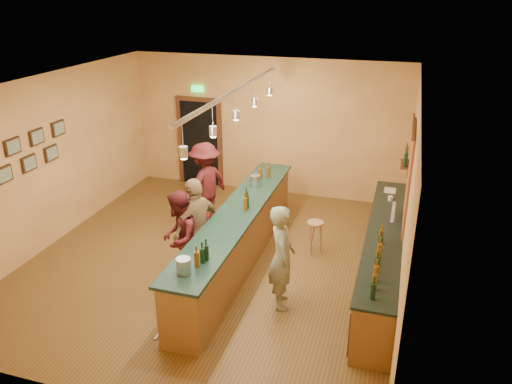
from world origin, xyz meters
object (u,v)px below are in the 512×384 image
(bartender, at_px, (282,257))
(customer_a, at_px, (179,238))
(back_counter, at_px, (383,256))
(customer_c, at_px, (205,183))
(bar_stool, at_px, (315,229))
(tasting_bar, at_px, (238,234))
(customer_b, at_px, (197,228))

(bartender, height_order, customer_a, bartender)
(back_counter, relative_size, bartender, 2.69)
(back_counter, bearing_deg, customer_c, 161.10)
(bar_stool, bearing_deg, bartender, -95.93)
(tasting_bar, bearing_deg, bar_stool, 34.05)
(back_counter, distance_m, customer_c, 3.93)
(tasting_bar, bearing_deg, customer_a, -132.53)
(bar_stool, bearing_deg, tasting_bar, -145.95)
(back_counter, distance_m, customer_b, 3.15)
(customer_a, bearing_deg, bartender, 74.05)
(back_counter, height_order, customer_c, customer_c)
(back_counter, xyz_separation_m, tasting_bar, (-2.50, -0.18, 0.12))
(customer_a, bearing_deg, customer_b, 136.13)
(back_counter, bearing_deg, tasting_bar, -175.86)
(customer_b, distance_m, customer_c, 2.07)
(back_counter, distance_m, tasting_bar, 2.51)
(back_counter, relative_size, customer_a, 2.78)
(tasting_bar, relative_size, bartender, 3.01)
(tasting_bar, relative_size, bar_stool, 8.11)
(customer_c, bearing_deg, bartender, 67.64)
(tasting_bar, height_order, customer_c, customer_c)
(customer_a, xyz_separation_m, bar_stool, (1.97, 1.63, -0.34))
(back_counter, distance_m, bar_stool, 1.43)
(customer_a, bearing_deg, back_counter, 95.90)
(tasting_bar, height_order, customer_a, customer_a)
(tasting_bar, bearing_deg, back_counter, 4.14)
(customer_b, bearing_deg, customer_c, -141.18)
(customer_b, height_order, bar_stool, customer_b)
(tasting_bar, xyz_separation_m, customer_b, (-0.55, -0.51, 0.28))
(back_counter, height_order, customer_b, customer_b)
(tasting_bar, distance_m, customer_b, 0.80)
(customer_b, bearing_deg, bar_stool, 147.40)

